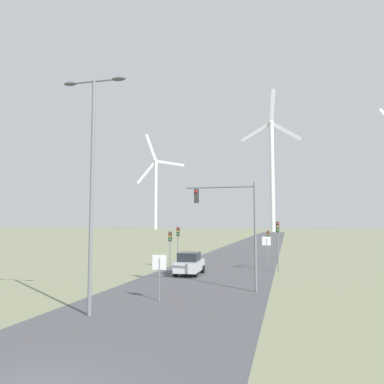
% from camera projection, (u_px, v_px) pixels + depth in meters
% --- Properties ---
extents(road_surface, '(10.00, 240.00, 0.01)m').
position_uv_depth(road_surface, '(245.00, 252.00, 55.03)').
color(road_surface, '#47474C').
rests_on(road_surface, ground).
extents(streetlamp, '(3.27, 0.32, 11.11)m').
position_uv_depth(streetlamp, '(92.00, 167.00, 17.64)').
color(streetlamp, slate).
rests_on(streetlamp, ground).
extents(stop_sign_near, '(0.81, 0.07, 2.48)m').
position_uv_depth(stop_sign_near, '(159.00, 269.00, 20.40)').
color(stop_sign_near, slate).
rests_on(stop_sign_near, ground).
extents(stop_sign_far, '(0.81, 0.07, 2.93)m').
position_uv_depth(stop_sign_far, '(266.00, 246.00, 35.05)').
color(stop_sign_far, slate).
rests_on(stop_sign_far, ground).
extents(traffic_light_post_near_left, '(0.28, 0.34, 3.39)m').
position_uv_depth(traffic_light_post_near_left, '(170.00, 241.00, 35.55)').
color(traffic_light_post_near_left, slate).
rests_on(traffic_light_post_near_left, ground).
extents(traffic_light_post_near_right, '(0.28, 0.34, 4.34)m').
position_uv_depth(traffic_light_post_near_right, '(278.00, 235.00, 32.49)').
color(traffic_light_post_near_right, slate).
rests_on(traffic_light_post_near_right, ground).
extents(traffic_light_post_mid_left, '(0.28, 0.34, 3.80)m').
position_uv_depth(traffic_light_post_mid_left, '(178.00, 237.00, 37.89)').
color(traffic_light_post_mid_left, slate).
rests_on(traffic_light_post_mid_left, ground).
extents(traffic_light_post_mid_right, '(0.28, 0.33, 3.31)m').
position_uv_depth(traffic_light_post_mid_right, '(268.00, 238.00, 45.22)').
color(traffic_light_post_mid_right, slate).
rests_on(traffic_light_post_mid_right, ground).
extents(traffic_light_mast_overhead, '(4.48, 0.34, 6.77)m').
position_uv_depth(traffic_light_mast_overhead, '(232.00, 214.00, 23.68)').
color(traffic_light_mast_overhead, slate).
rests_on(traffic_light_mast_overhead, ground).
extents(car_approaching, '(1.97, 4.17, 1.83)m').
position_uv_depth(car_approaching, '(189.00, 264.00, 30.53)').
color(car_approaching, '#B7BCC1').
rests_on(car_approaching, ground).
extents(wind_turbine_far_left, '(32.76, 4.01, 64.83)m').
position_uv_depth(wind_turbine_far_left, '(156.00, 187.00, 250.95)').
color(wind_turbine_far_left, silver).
rests_on(wind_turbine_far_left, ground).
extents(wind_turbine_left, '(30.60, 7.95, 72.58)m').
position_uv_depth(wind_turbine_left, '(272.00, 166.00, 187.85)').
color(wind_turbine_left, silver).
rests_on(wind_turbine_left, ground).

